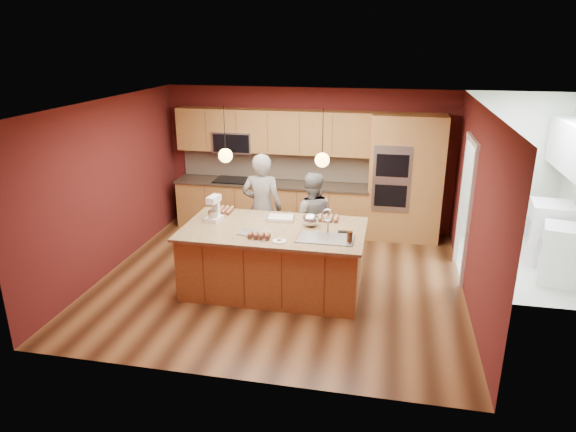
% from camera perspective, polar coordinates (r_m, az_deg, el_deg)
% --- Properties ---
extents(floor, '(5.50, 5.50, 0.00)m').
position_cam_1_polar(floor, '(8.04, -0.85, -7.10)').
color(floor, '#402412').
rests_on(floor, ground).
extents(ceiling, '(5.50, 5.50, 0.00)m').
position_cam_1_polar(ceiling, '(7.26, -0.96, 12.36)').
color(ceiling, white).
rests_on(ceiling, ground).
extents(wall_back, '(5.50, 0.00, 5.50)m').
position_cam_1_polar(wall_back, '(9.91, 2.20, 6.31)').
color(wall_back, '#541918').
rests_on(wall_back, ground).
extents(wall_front, '(5.50, 0.00, 5.50)m').
position_cam_1_polar(wall_front, '(5.29, -6.74, -5.75)').
color(wall_front, '#541918').
rests_on(wall_front, ground).
extents(wall_left, '(0.00, 5.00, 5.00)m').
position_cam_1_polar(wall_left, '(8.54, -19.26, 3.09)').
color(wall_left, '#541918').
rests_on(wall_left, ground).
extents(wall_right, '(0.00, 5.00, 5.00)m').
position_cam_1_polar(wall_right, '(7.48, 20.16, 0.76)').
color(wall_right, '#541918').
rests_on(wall_right, ground).
extents(cabinet_run, '(3.74, 0.64, 2.30)m').
position_cam_1_polar(cabinet_run, '(9.89, -1.96, 4.10)').
color(cabinet_run, olive).
rests_on(cabinet_run, floor).
extents(oven_column, '(1.30, 0.62, 2.30)m').
position_cam_1_polar(oven_column, '(9.55, 12.90, 4.09)').
color(oven_column, olive).
rests_on(oven_column, floor).
extents(doorway_trim, '(0.08, 1.11, 2.20)m').
position_cam_1_polar(doorway_trim, '(8.32, 19.06, 0.53)').
color(doorway_trim, silver).
rests_on(doorway_trim, wall_right).
extents(pendant_left, '(0.20, 0.20, 0.80)m').
position_cam_1_polar(pendant_left, '(7.29, -6.96, 6.71)').
color(pendant_left, black).
rests_on(pendant_left, ceiling).
extents(pendant_right, '(0.20, 0.20, 0.80)m').
position_cam_1_polar(pendant_right, '(6.99, 3.82, 6.26)').
color(pendant_right, black).
rests_on(pendant_right, ceiling).
extents(island, '(2.63, 1.47, 1.35)m').
position_cam_1_polar(island, '(7.58, -1.47, -4.70)').
color(island, olive).
rests_on(island, floor).
extents(person_left, '(0.67, 0.44, 1.83)m').
position_cam_1_polar(person_left, '(8.42, -2.91, 0.86)').
color(person_left, black).
rests_on(person_left, floor).
extents(person_right, '(0.83, 0.69, 1.56)m').
position_cam_1_polar(person_right, '(8.31, 2.56, -0.37)').
color(person_right, slate).
rests_on(person_right, floor).
extents(stand_mixer, '(0.23, 0.30, 0.38)m').
position_cam_1_polar(stand_mixer, '(7.75, -8.22, 0.68)').
color(stand_mixer, white).
rests_on(stand_mixer, island).
extents(sheet_cake, '(0.44, 0.34, 0.05)m').
position_cam_1_polar(sheet_cake, '(7.74, -0.82, -0.22)').
color(sheet_cake, silver).
rests_on(sheet_cake, island).
extents(cooling_rack, '(0.44, 0.36, 0.02)m').
position_cam_1_polar(cooling_rack, '(7.20, -3.89, -1.90)').
color(cooling_rack, '#AEB1B6').
rests_on(cooling_rack, island).
extents(mixing_bowl, '(0.24, 0.24, 0.20)m').
position_cam_1_polar(mixing_bowl, '(7.45, 2.53, -0.43)').
color(mixing_bowl, silver).
rests_on(mixing_bowl, island).
extents(plate, '(0.18, 0.18, 0.01)m').
position_cam_1_polar(plate, '(6.91, -0.97, -2.81)').
color(plate, white).
rests_on(plate, island).
extents(tumbler, '(0.08, 0.08, 0.15)m').
position_cam_1_polar(tumbler, '(6.93, 6.88, -2.31)').
color(tumbler, '#371C0C').
rests_on(tumbler, island).
extents(phone, '(0.15, 0.09, 0.01)m').
position_cam_1_polar(phone, '(7.29, 6.15, -1.74)').
color(phone, black).
rests_on(phone, island).
extents(cupcakes_left, '(0.31, 0.31, 0.07)m').
position_cam_1_polar(cupcakes_left, '(8.12, -7.22, 0.67)').
color(cupcakes_left, '#B87A4F').
rests_on(cupcakes_left, island).
extents(cupcakes_rack, '(0.33, 0.17, 0.07)m').
position_cam_1_polar(cupcakes_rack, '(7.01, -3.24, -2.10)').
color(cupcakes_rack, '#B87A4F').
rests_on(cupcakes_rack, island).
extents(cupcakes_right, '(0.32, 0.24, 0.07)m').
position_cam_1_polar(cupcakes_right, '(7.72, 4.48, -0.24)').
color(cupcakes_right, '#B87A4F').
rests_on(cupcakes_right, island).
extents(washer, '(0.69, 0.70, 0.91)m').
position_cam_1_polar(washer, '(8.83, 28.03, -3.79)').
color(washer, white).
rests_on(washer, floor).
extents(dryer, '(0.71, 0.73, 1.03)m').
position_cam_1_polar(dryer, '(9.48, 26.98, -1.73)').
color(dryer, white).
rests_on(dryer, floor).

